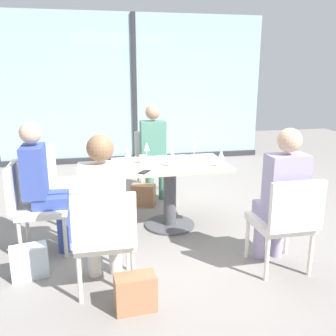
# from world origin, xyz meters

# --- Properties ---
(ground_plane) EXTENTS (12.00, 12.00, 0.00)m
(ground_plane) POSITION_xyz_m (0.00, 0.00, 0.00)
(ground_plane) COLOR gray
(window_wall_backdrop) EXTENTS (4.93, 0.10, 2.70)m
(window_wall_backdrop) POSITION_xyz_m (0.00, 3.20, 1.21)
(window_wall_backdrop) COLOR #99B7BC
(window_wall_backdrop) RESTS_ON ground_plane
(dining_table_main) EXTENTS (1.23, 0.77, 0.73)m
(dining_table_main) POSITION_xyz_m (0.00, 0.00, 0.53)
(dining_table_main) COLOR #BCB29E
(dining_table_main) RESTS_ON ground_plane
(chair_front_left) EXTENTS (0.46, 0.50, 0.87)m
(chair_front_left) POSITION_xyz_m (-0.76, -1.16, 0.50)
(chair_front_left) COLOR silver
(chair_front_left) RESTS_ON ground_plane
(chair_near_window) EXTENTS (0.46, 0.51, 0.87)m
(chair_near_window) POSITION_xyz_m (0.00, 1.16, 0.50)
(chair_near_window) COLOR silver
(chair_near_window) RESTS_ON ground_plane
(chair_side_end) EXTENTS (0.50, 0.46, 0.87)m
(chair_side_end) POSITION_xyz_m (-1.40, -0.30, 0.50)
(chair_side_end) COLOR silver
(chair_side_end) RESTS_ON ground_plane
(chair_front_right) EXTENTS (0.46, 0.50, 0.87)m
(chair_front_right) POSITION_xyz_m (0.76, -1.16, 0.50)
(chair_front_right) COLOR silver
(chair_front_right) RESTS_ON ground_plane
(chair_far_left) EXTENTS (0.50, 0.46, 0.87)m
(chair_far_left) POSITION_xyz_m (-1.13, 0.45, 0.50)
(chair_far_left) COLOR silver
(chair_far_left) RESTS_ON ground_plane
(person_front_left) EXTENTS (0.34, 0.39, 1.26)m
(person_front_left) POSITION_xyz_m (-0.76, -1.05, 0.70)
(person_front_left) COLOR silver
(person_front_left) RESTS_ON ground_plane
(person_near_window) EXTENTS (0.34, 0.39, 1.26)m
(person_near_window) POSITION_xyz_m (-0.00, 1.05, 0.70)
(person_near_window) COLOR #4C7F6B
(person_near_window) RESTS_ON ground_plane
(person_side_end) EXTENTS (0.39, 0.34, 1.26)m
(person_side_end) POSITION_xyz_m (-1.30, -0.30, 0.70)
(person_side_end) COLOR #384C9E
(person_side_end) RESTS_ON ground_plane
(person_front_right) EXTENTS (0.34, 0.39, 1.26)m
(person_front_right) POSITION_xyz_m (0.76, -1.05, 0.70)
(person_front_right) COLOR #9E93B7
(person_front_right) RESTS_ON ground_plane
(wine_glass_0) EXTENTS (0.07, 0.07, 0.18)m
(wine_glass_0) POSITION_xyz_m (-0.45, 0.02, 0.86)
(wine_glass_0) COLOR silver
(wine_glass_0) RESTS_ON dining_table_main
(wine_glass_1) EXTENTS (0.07, 0.07, 0.18)m
(wine_glass_1) POSITION_xyz_m (-0.01, -0.15, 0.86)
(wine_glass_1) COLOR silver
(wine_glass_1) RESTS_ON dining_table_main
(wine_glass_2) EXTENTS (0.07, 0.07, 0.18)m
(wine_glass_2) POSITION_xyz_m (0.36, 0.31, 0.86)
(wine_glass_2) COLOR silver
(wine_glass_2) RESTS_ON dining_table_main
(wine_glass_3) EXTENTS (0.07, 0.07, 0.18)m
(wine_glass_3) POSITION_xyz_m (0.49, -0.25, 0.86)
(wine_glass_3) COLOR silver
(wine_glass_3) RESTS_ON dining_table_main
(wine_glass_4) EXTENTS (0.07, 0.07, 0.18)m
(wine_glass_4) POSITION_xyz_m (-0.21, 0.29, 0.86)
(wine_glass_4) COLOR silver
(wine_glass_4) RESTS_ON dining_table_main
(coffee_cup) EXTENTS (0.08, 0.08, 0.09)m
(coffee_cup) POSITION_xyz_m (-0.29, 0.05, 0.78)
(coffee_cup) COLOR white
(coffee_cup) RESTS_ON dining_table_main
(cell_phone_on_table) EXTENTS (0.14, 0.16, 0.01)m
(cell_phone_on_table) POSITION_xyz_m (-0.32, -0.31, 0.73)
(cell_phone_on_table) COLOR black
(cell_phone_on_table) RESTS_ON dining_table_main
(handbag_0) EXTENTS (0.31, 0.18, 0.28)m
(handbag_0) POSITION_xyz_m (-0.56, -1.43, 0.14)
(handbag_0) COLOR #A3704C
(handbag_0) RESTS_ON ground_plane
(handbag_1) EXTENTS (0.34, 0.26, 0.28)m
(handbag_1) POSITION_xyz_m (-0.20, 0.70, 0.14)
(handbag_1) COLOR #A3704C
(handbag_1) RESTS_ON ground_plane
(handbag_2) EXTENTS (0.33, 0.22, 0.28)m
(handbag_2) POSITION_xyz_m (-1.39, -0.80, 0.14)
(handbag_2) COLOR silver
(handbag_2) RESTS_ON ground_plane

